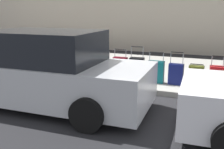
# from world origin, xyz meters

# --- Properties ---
(ground_plane) EXTENTS (40.00, 40.00, 0.00)m
(ground_plane) POSITION_xyz_m (0.00, 0.00, 0.00)
(ground_plane) COLOR black
(sidewalk_curb) EXTENTS (18.00, 5.00, 0.14)m
(sidewalk_curb) POSITION_xyz_m (0.00, -2.50, 0.07)
(sidewalk_curb) COLOR #9E9B93
(sidewalk_curb) RESTS_ON ground_plane
(suitcase_red_2) EXTENTS (0.35, 0.27, 0.85)m
(suitcase_red_2) POSITION_xyz_m (-2.76, -0.80, 0.43)
(suitcase_red_2) COLOR red
(suitcase_red_2) RESTS_ON sidewalk_curb
(suitcase_olive_3) EXTENTS (0.39, 0.22, 0.61)m
(suitcase_olive_3) POSITION_xyz_m (-2.27, -0.76, 0.42)
(suitcase_olive_3) COLOR #59601E
(suitcase_olive_3) RESTS_ON sidewalk_curb
(suitcase_navy_4) EXTENTS (0.39, 0.21, 0.90)m
(suitcase_navy_4) POSITION_xyz_m (-1.75, -0.73, 0.43)
(suitcase_navy_4) COLOR navy
(suitcase_navy_4) RESTS_ON sidewalk_curb
(suitcase_teal_5) EXTENTS (0.45, 0.21, 0.87)m
(suitcase_teal_5) POSITION_xyz_m (-1.20, -0.73, 0.45)
(suitcase_teal_5) COLOR #0F606B
(suitcase_teal_5) RESTS_ON sidewalk_curb
(suitcase_black_6) EXTENTS (0.42, 0.29, 1.00)m
(suitcase_black_6) POSITION_xyz_m (-0.65, -0.72, 0.47)
(suitcase_black_6) COLOR black
(suitcase_black_6) RESTS_ON sidewalk_curb
(suitcase_maroon_7) EXTENTS (0.42, 0.21, 0.88)m
(suitcase_maroon_7) POSITION_xyz_m (-0.11, -0.82, 0.46)
(suitcase_maroon_7) COLOR maroon
(suitcase_maroon_7) RESTS_ON sidewalk_curb
(suitcase_silver_8) EXTENTS (0.48, 0.26, 1.05)m
(suitcase_silver_8) POSITION_xyz_m (0.46, -0.71, 0.53)
(suitcase_silver_8) COLOR #9EA0A8
(suitcase_silver_8) RESTS_ON sidewalk_curb
(suitcase_red_9) EXTENTS (0.50, 0.23, 0.71)m
(suitcase_red_9) POSITION_xyz_m (1.08, -0.82, 0.47)
(suitcase_red_9) COLOR red
(suitcase_red_9) RESTS_ON sidewalk_curb
(suitcase_olive_10) EXTENTS (0.44, 0.24, 0.97)m
(suitcase_olive_10) POSITION_xyz_m (1.67, -0.72, 0.51)
(suitcase_olive_10) COLOR #59601E
(suitcase_olive_10) RESTS_ON sidewalk_curb
(fire_hydrant) EXTENTS (0.39, 0.21, 0.85)m
(fire_hydrant) POSITION_xyz_m (2.67, -0.75, 0.58)
(fire_hydrant) COLOR #D89E0C
(fire_hydrant) RESTS_ON sidewalk_curb
(bollard_post) EXTENTS (0.15, 0.15, 0.80)m
(bollard_post) POSITION_xyz_m (3.16, -0.60, 0.54)
(bollard_post) COLOR #333338
(bollard_post) RESTS_ON sidewalk_curb
(parked_car_silver_1) EXTENTS (4.76, 2.14, 1.68)m
(parked_car_silver_1) POSITION_xyz_m (0.83, 1.55, 0.78)
(parked_car_silver_1) COLOR #B2B5BA
(parked_car_silver_1) RESTS_ON ground_plane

